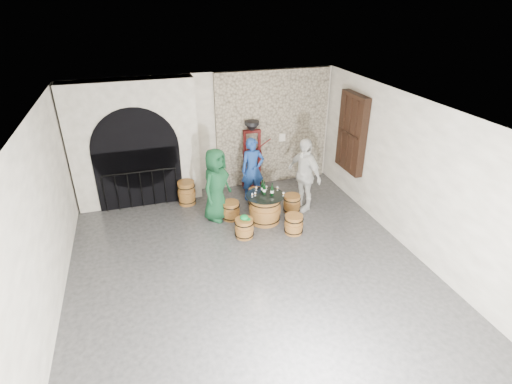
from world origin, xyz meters
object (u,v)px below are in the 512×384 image
object	(u,v)px
barrel_stool_far	(256,197)
wine_bottle_left	(264,189)
barrel_stool_near_right	(294,224)
wine_bottle_center	(272,190)
side_barrel	(187,193)
barrel_stool_left	(231,210)
barrel_stool_right	(292,204)
barrel_table	(265,208)
person_blue	(253,170)
wine_bottle_right	(263,187)
person_white	(304,175)
person_green	(216,185)
corking_press	(252,150)
barrel_stool_near_left	(244,228)

from	to	relation	value
barrel_stool_far	wine_bottle_left	bearing A→B (deg)	-93.32
barrel_stool_near_right	wine_bottle_center	world-z (taller)	wine_bottle_center
wine_bottle_left	side_barrel	bearing A→B (deg)	139.88
barrel_stool_left	barrel_stool_right	distance (m)	1.56
side_barrel	barrel_stool_right	bearing A→B (deg)	-26.07
barrel_stool_right	barrel_table	bearing A→B (deg)	-162.85
person_blue	barrel_stool_near_right	bearing A→B (deg)	-76.81
barrel_stool_far	wine_bottle_center	size ratio (longest dim) A/B	1.41
wine_bottle_left	barrel_stool_near_right	bearing A→B (deg)	-57.22
wine_bottle_left	wine_bottle_right	distance (m)	0.10
barrel_stool_left	wine_bottle_center	bearing A→B (deg)	-25.00
person_blue	person_white	size ratio (longest dim) A/B	0.90
wine_bottle_right	barrel_table	bearing A→B (deg)	-84.99
barrel_stool_far	barrel_stool_near_right	distance (m)	1.59
person_green	wine_bottle_center	distance (m)	1.34
barrel_stool_right	wine_bottle_right	xyz separation A→B (m)	(-0.81, -0.09, 0.62)
barrel_stool_near_right	corking_press	bearing A→B (deg)	94.98
barrel_stool_right	person_white	size ratio (longest dim) A/B	0.24
barrel_stool_far	side_barrel	distance (m)	1.82
person_green	wine_bottle_left	size ratio (longest dim) A/B	5.55
wine_bottle_right	side_barrel	bearing A→B (deg)	141.89
barrel_table	barrel_stool_near_left	bearing A→B (deg)	-142.14
barrel_stool_far	barrel_stool_near_right	world-z (taller)	same
barrel_table	corking_press	size ratio (longest dim) A/B	0.48
barrel_stool_near_right	person_white	world-z (taller)	person_white
wine_bottle_left	side_barrel	xyz separation A→B (m)	(-1.67, 1.40, -0.53)
barrel_stool_left	barrel_stool_near_left	distance (m)	0.88
barrel_stool_far	wine_bottle_center	distance (m)	1.10
person_blue	wine_bottle_center	world-z (taller)	person_blue
barrel_stool_near_left	person_white	bearing A→B (deg)	25.71
barrel_stool_left	person_blue	size ratio (longest dim) A/B	0.27
barrel_stool_near_left	wine_bottle_right	bearing A→B (deg)	45.96
barrel_stool_left	barrel_stool_far	size ratio (longest dim) A/B	1.00
person_green	barrel_stool_far	bearing A→B (deg)	-26.11
wine_bottle_left	person_white	bearing A→B (deg)	14.71
barrel_stool_left	barrel_stool_near_left	bearing A→B (deg)	-83.69
wine_bottle_center	wine_bottle_right	xyz separation A→B (m)	(-0.16, 0.22, 0.00)
side_barrel	person_green	bearing A→B (deg)	-57.47
person_white	barrel_stool_near_right	bearing A→B (deg)	-52.30
side_barrel	person_blue	bearing A→B (deg)	-7.45
wine_bottle_right	barrel_stool_far	bearing A→B (deg)	85.41
wine_bottle_center	person_green	bearing A→B (deg)	154.94
barrel_stool_left	person_green	size ratio (longest dim) A/B	0.25
person_blue	person_white	xyz separation A→B (m)	(1.07, -0.88, 0.10)
barrel_table	barrel_stool_near_left	xyz separation A→B (m)	(-0.66, -0.51, -0.13)
barrel_stool_near_left	person_blue	xyz separation A→B (m)	(0.72, 1.74, 0.62)
barrel_stool_left	wine_bottle_left	distance (m)	1.02
barrel_table	person_green	size ratio (longest dim) A/B	0.51
barrel_table	barrel_stool_left	xyz separation A→B (m)	(-0.76, 0.36, -0.13)
wine_bottle_left	wine_bottle_right	size ratio (longest dim) A/B	1.00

